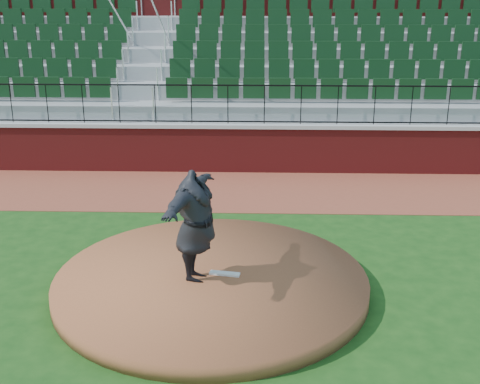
{
  "coord_description": "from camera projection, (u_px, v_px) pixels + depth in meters",
  "views": [
    {
      "loc": [
        0.31,
        -9.29,
        5.03
      ],
      "look_at": [
        0.0,
        1.5,
        1.3
      ],
      "focal_mm": 47.53,
      "sensor_mm": 36.0,
      "label": 1
    }
  ],
  "objects": [
    {
      "name": "wall_railing",
      "position": [
        246.0,
        105.0,
        16.46
      ],
      "size": [
        34.0,
        0.05,
        1.0
      ],
      "primitive_type": null,
      "color": "black",
      "rests_on": "wall_cap"
    },
    {
      "name": "wall_cap",
      "position": [
        246.0,
        125.0,
        16.64
      ],
      "size": [
        34.0,
        0.45,
        0.1
      ],
      "primitive_type": "cube",
      "color": "#B7B7B7",
      "rests_on": "field_wall"
    },
    {
      "name": "ground",
      "position": [
        237.0,
        296.0,
        10.43
      ],
      "size": [
        90.0,
        90.0,
        0.0
      ],
      "primitive_type": "plane",
      "color": "#163F12",
      "rests_on": "ground"
    },
    {
      "name": "concourse_wall",
      "position": [
        249.0,
        45.0,
        21.37
      ],
      "size": [
        34.0,
        0.5,
        5.5
      ],
      "primitive_type": "cube",
      "color": "maroon",
      "rests_on": "ground"
    },
    {
      "name": "pitchers_mound",
      "position": [
        211.0,
        283.0,
        10.62
      ],
      "size": [
        5.22,
        5.22,
        0.25
      ],
      "primitive_type": "cylinder",
      "color": "brown",
      "rests_on": "ground"
    },
    {
      "name": "pitching_rubber",
      "position": [
        225.0,
        274.0,
        10.63
      ],
      "size": [
        0.53,
        0.22,
        0.03
      ],
      "primitive_type": "cube",
      "rotation": [
        0.0,
        0.0,
        -0.18
      ],
      "color": "white",
      "rests_on": "pitchers_mound"
    },
    {
      "name": "warning_track",
      "position": [
        245.0,
        190.0,
        15.53
      ],
      "size": [
        34.0,
        3.2,
        0.01
      ],
      "primitive_type": "cube",
      "color": "brown",
      "rests_on": "ground"
    },
    {
      "name": "seating_stands",
      "position": [
        248.0,
        70.0,
        18.87
      ],
      "size": [
        34.0,
        5.1,
        4.6
      ],
      "primitive_type": null,
      "color": "gray",
      "rests_on": "ground"
    },
    {
      "name": "field_wall",
      "position": [
        246.0,
        149.0,
        16.85
      ],
      "size": [
        34.0,
        0.35,
        1.2
      ],
      "primitive_type": "cube",
      "color": "maroon",
      "rests_on": "ground"
    },
    {
      "name": "pitcher",
      "position": [
        195.0,
        226.0,
        10.18
      ],
      "size": [
        1.06,
        2.39,
        1.88
      ],
      "primitive_type": "imported",
      "rotation": [
        0.0,
        0.0,
        1.38
      ],
      "color": "black",
      "rests_on": "pitchers_mound"
    }
  ]
}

